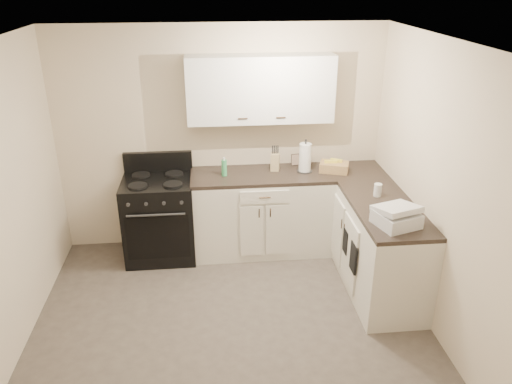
{
  "coord_description": "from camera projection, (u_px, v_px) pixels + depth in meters",
  "views": [
    {
      "loc": [
        -0.15,
        -3.54,
        2.98
      ],
      "look_at": [
        0.3,
        0.85,
        1.01
      ],
      "focal_mm": 35.0,
      "sensor_mm": 36.0,
      "label": 1
    }
  ],
  "objects": [
    {
      "name": "stove",
      "position": [
        160.0,
        219.0,
        5.53
      ],
      "size": [
        0.76,
        0.65,
        0.92
      ],
      "primitive_type": "cube",
      "color": "black",
      "rests_on": "floor"
    },
    {
      "name": "oven_mitt_near",
      "position": [
        353.0,
        258.0,
        4.71
      ],
      "size": [
        0.02,
        0.17,
        0.29
      ],
      "primitive_type": "cube",
      "color": "black",
      "rests_on": "base_cabinets_right"
    },
    {
      "name": "base_cabinets_back",
      "position": [
        261.0,
        214.0,
        5.66
      ],
      "size": [
        1.55,
        0.6,
        0.9
      ],
      "primitive_type": "cube",
      "color": "silver",
      "rests_on": "floor"
    },
    {
      "name": "knife_block",
      "position": [
        275.0,
        162.0,
        5.51
      ],
      "size": [
        0.11,
        0.1,
        0.2
      ],
      "primitive_type": "cube",
      "rotation": [
        0.0,
        0.0,
        -0.26
      ],
      "color": "#CFB87F",
      "rests_on": "countertop_back"
    },
    {
      "name": "picture_frame",
      "position": [
        296.0,
        159.0,
        5.69
      ],
      "size": [
        0.11,
        0.05,
        0.13
      ],
      "primitive_type": "cube",
      "rotation": [
        -0.14,
        0.0,
        0.16
      ],
      "color": "black",
      "rests_on": "countertop_back"
    },
    {
      "name": "upper_cabinets",
      "position": [
        260.0,
        89.0,
        5.23
      ],
      "size": [
        1.55,
        0.3,
        0.7
      ],
      "primitive_type": "cube",
      "color": "silver",
      "rests_on": "wall_back"
    },
    {
      "name": "paper_towel",
      "position": [
        305.0,
        158.0,
        5.47
      ],
      "size": [
        0.16,
        0.16,
        0.32
      ],
      "primitive_type": "cylinder",
      "rotation": [
        0.0,
        0.0,
        -0.21
      ],
      "color": "white",
      "rests_on": "countertop_back"
    },
    {
      "name": "countertop_right",
      "position": [
        375.0,
        196.0,
        4.98
      ],
      "size": [
        0.6,
        1.9,
        0.04
      ],
      "primitive_type": "cube",
      "color": "black",
      "rests_on": "base_cabinets_right"
    },
    {
      "name": "glass_jar",
      "position": [
        378.0,
        190.0,
        4.9
      ],
      "size": [
        0.09,
        0.09,
        0.13
      ],
      "primitive_type": "cylinder",
      "rotation": [
        0.0,
        0.0,
        -0.16
      ],
      "color": "silver",
      "rests_on": "countertop_right"
    },
    {
      "name": "countertop_grill",
      "position": [
        396.0,
        219.0,
        4.34
      ],
      "size": [
        0.42,
        0.4,
        0.12
      ],
      "primitive_type": "cube",
      "rotation": [
        0.0,
        0.0,
        0.31
      ],
      "color": "silver",
      "rests_on": "countertop_right"
    },
    {
      "name": "oven_mitt_far",
      "position": [
        346.0,
        241.0,
        4.96
      ],
      "size": [
        0.02,
        0.14,
        0.24
      ],
      "primitive_type": "cube",
      "color": "black",
      "rests_on": "base_cabinets_right"
    },
    {
      "name": "wall_front",
      "position": [
        250.0,
        380.0,
        2.3
      ],
      "size": [
        3.6,
        0.0,
        3.6
      ],
      "primitive_type": "plane",
      "rotation": [
        -1.57,
        0.0,
        0.0
      ],
      "color": "beige",
      "rests_on": "ground"
    },
    {
      "name": "wicker_basket",
      "position": [
        334.0,
        167.0,
        5.51
      ],
      "size": [
        0.36,
        0.29,
        0.1
      ],
      "primitive_type": "cube",
      "rotation": [
        0.0,
        0.0,
        -0.34
      ],
      "color": "tan",
      "rests_on": "countertop_right"
    },
    {
      "name": "soap_bottle",
      "position": [
        224.0,
        168.0,
        5.38
      ],
      "size": [
        0.08,
        0.08,
        0.18
      ],
      "primitive_type": "cylinder",
      "rotation": [
        0.0,
        0.0,
        -0.33
      ],
      "color": "#3FA561",
      "rests_on": "countertop_back"
    },
    {
      "name": "wall_back",
      "position": [
        221.0,
        139.0,
        5.57
      ],
      "size": [
        3.6,
        0.0,
        3.6
      ],
      "primitive_type": "plane",
      "rotation": [
        1.57,
        0.0,
        0.0
      ],
      "color": "beige",
      "rests_on": "ground"
    },
    {
      "name": "ceiling",
      "position": [
        225.0,
        47.0,
        3.43
      ],
      "size": [
        3.6,
        3.6,
        0.0
      ],
      "primitive_type": "plane",
      "color": "white",
      "rests_on": "wall_back"
    },
    {
      "name": "wall_right",
      "position": [
        448.0,
        200.0,
        4.1
      ],
      "size": [
        0.0,
        3.6,
        3.6
      ],
      "primitive_type": "plane",
      "rotation": [
        1.57,
        0.0,
        -1.57
      ],
      "color": "beige",
      "rests_on": "ground"
    },
    {
      "name": "floor",
      "position": [
        232.0,
        336.0,
        4.45
      ],
      "size": [
        3.6,
        3.6,
        0.0
      ],
      "primitive_type": "plane",
      "color": "#473F38",
      "rests_on": "ground"
    },
    {
      "name": "base_cabinets_right",
      "position": [
        371.0,
        237.0,
        5.17
      ],
      "size": [
        0.6,
        1.9,
        0.9
      ],
      "primitive_type": "cube",
      "color": "silver",
      "rests_on": "floor"
    },
    {
      "name": "countertop_back",
      "position": [
        262.0,
        175.0,
        5.47
      ],
      "size": [
        1.55,
        0.6,
        0.04
      ],
      "primitive_type": "cube",
      "color": "black",
      "rests_on": "base_cabinets_back"
    }
  ]
}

